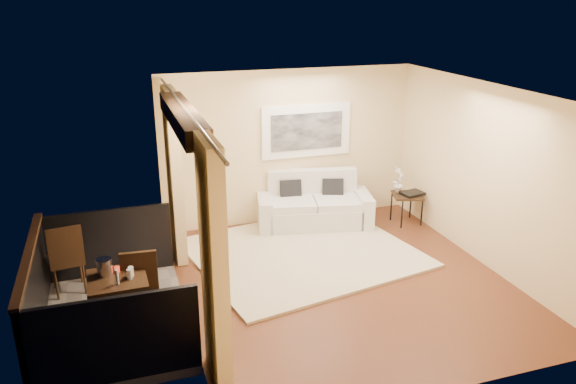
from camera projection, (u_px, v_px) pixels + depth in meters
floor at (343, 281)px, 8.03m from camera, size 5.00×5.00×0.00m
room_shell at (183, 117)px, 6.56m from camera, size 5.00×6.40×5.00m
balcony at (100, 308)px, 7.00m from camera, size 1.81×2.60×1.17m
curtains at (190, 211)px, 6.96m from camera, size 0.16×4.80×2.64m
artwork at (306, 131)px, 9.78m from camera, size 1.62×0.07×0.92m
rug at (303, 253)px, 8.86m from camera, size 3.75×3.41×0.04m
sofa at (314, 207)px, 9.88m from camera, size 2.10×1.23×0.95m
side_table at (407, 198)px, 9.92m from camera, size 0.61×0.61×0.54m
tray at (412, 193)px, 9.87m from camera, size 0.42×0.34×0.05m
orchid at (399, 179)px, 9.90m from camera, size 0.31×0.31×0.50m
bistro_table at (117, 284)px, 6.51m from camera, size 0.68×0.68×0.78m
balcony_chair_far at (66, 255)px, 7.49m from camera, size 0.51×0.51×1.02m
balcony_chair_near at (140, 287)px, 6.69m from camera, size 0.46×0.47×1.00m
ice_bucket at (104, 267)px, 6.53m from camera, size 0.18×0.18×0.20m
candle at (117, 269)px, 6.60m from camera, size 0.06×0.06×0.07m
vase at (117, 277)px, 6.31m from camera, size 0.04×0.04×0.18m
glass_a at (129, 274)px, 6.44m from camera, size 0.06×0.06×0.12m
glass_b at (131, 272)px, 6.50m from camera, size 0.06×0.06×0.12m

